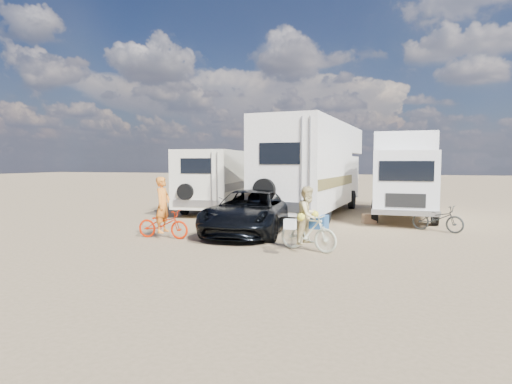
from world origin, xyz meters
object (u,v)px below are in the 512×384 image
(bike_woman, at_px, (308,232))
(rv_main, at_px, (315,169))
(bike_man, at_px, (163,224))
(crate, at_px, (369,218))
(rider_man, at_px, (163,211))
(bike_parked, at_px, (437,218))
(rv_left, at_px, (222,181))
(dark_suv, at_px, (250,212))
(rider_woman, at_px, (308,222))
(box_truck, at_px, (404,176))
(cooler, at_px, (318,222))

(bike_woman, bearing_deg, rv_main, 28.71)
(bike_man, relative_size, crate, 3.57)
(bike_man, xyz_separation_m, rider_man, (0.00, 0.00, 0.41))
(rider_man, distance_m, bike_parked, 8.92)
(rv_left, bearing_deg, bike_man, -86.80)
(dark_suv, height_order, rider_woman, rider_woman)
(box_truck, bearing_deg, dark_suv, -130.15)
(bike_man, bearing_deg, bike_woman, -98.02)
(rider_woman, xyz_separation_m, bike_parked, (3.56, 4.34, -0.31))
(rv_main, xyz_separation_m, bike_man, (-3.39, -7.35, -1.56))
(bike_woman, height_order, rider_man, rider_man)
(dark_suv, bearing_deg, rider_woman, -47.13)
(crate, bearing_deg, bike_man, -138.86)
(rv_main, xyz_separation_m, crate, (2.45, -2.25, -1.81))
(dark_suv, distance_m, bike_woman, 3.21)
(rv_left, relative_size, cooler, 11.92)
(rv_main, height_order, crate, rv_main)
(bike_man, relative_size, bike_parked, 0.97)
(rv_main, xyz_separation_m, bike_woman, (1.13, -7.92, -1.49))
(bike_woman, height_order, cooler, bike_woman)
(box_truck, xyz_separation_m, cooler, (-2.92, -4.04, -1.50))
(box_truck, bearing_deg, bike_man, -133.38)
(bike_man, relative_size, cooler, 2.73)
(rv_main, height_order, rider_man, rv_main)
(rv_main, bearing_deg, bike_parked, -32.19)
(rv_main, height_order, dark_suv, rv_main)
(bike_parked, bearing_deg, box_truck, 40.88)
(bike_parked, bearing_deg, rv_main, 78.32)
(rv_main, relative_size, rider_woman, 6.30)
(rv_left, distance_m, rider_woman, 9.99)
(bike_woman, height_order, rider_woman, rider_woman)
(bike_parked, relative_size, cooler, 2.82)
(rv_main, relative_size, crate, 20.55)
(bike_man, distance_m, rider_man, 0.41)
(bike_woman, distance_m, rider_woman, 0.25)
(box_truck, distance_m, cooler, 5.20)
(rv_left, xyz_separation_m, bike_man, (1.13, -7.65, -0.97))
(rv_main, distance_m, dark_suv, 5.94)
(rider_woman, distance_m, cooler, 3.82)
(rider_woman, bearing_deg, bike_man, 103.36)
(rv_main, relative_size, bike_parked, 5.60)
(bike_parked, bearing_deg, rider_man, 140.75)
(dark_suv, bearing_deg, rider_man, -145.83)
(dark_suv, height_order, cooler, dark_suv)
(cooler, xyz_separation_m, crate, (1.62, 1.89, -0.06))
(rider_woman, relative_size, cooler, 2.50)
(rv_left, xyz_separation_m, cooler, (5.35, -4.44, -1.17))
(rv_left, bearing_deg, bike_parked, -28.08)
(bike_woman, bearing_deg, bike_man, 103.36)
(rider_man, relative_size, crate, 3.66)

